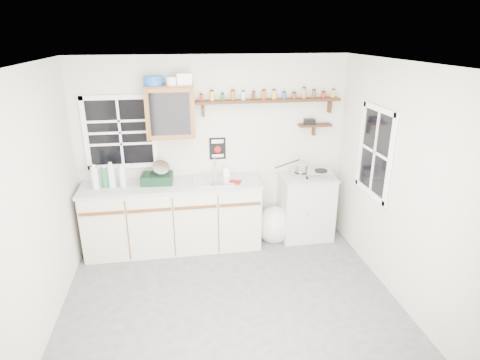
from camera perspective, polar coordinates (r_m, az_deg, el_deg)
name	(u,v)px	position (r m, az deg, el deg)	size (l,w,h in m)	color
room	(230,195)	(3.95, -1.47, -2.19)	(3.64, 3.24, 2.54)	#4A494C
main_cabinet	(174,216)	(5.43, -9.41, -5.02)	(2.31, 0.63, 0.92)	beige
right_cabinet	(305,206)	(5.72, 9.30, -3.71)	(0.73, 0.57, 0.91)	beige
sink	(213,180)	(5.27, -3.87, -0.04)	(0.52, 0.44, 0.29)	#BCBCC1
upper_cabinet	(170,112)	(5.15, -9.91, 9.55)	(0.60, 0.32, 0.65)	brown
upper_cabinet_clutter	(166,80)	(5.09, -10.53, 13.78)	(0.58, 0.24, 0.14)	#1B53AF
spice_shelf	(269,100)	(5.33, 4.08, 11.34)	(1.91, 0.18, 0.35)	black
secondary_shelf	(313,125)	(5.59, 10.37, 7.76)	(0.45, 0.16, 0.24)	black
warning_sign	(218,149)	(5.44, -3.21, 4.49)	(0.22, 0.02, 0.30)	black
window_back	(120,133)	(5.39, -16.68, 6.49)	(0.93, 0.03, 0.98)	black
window_right	(375,152)	(4.92, 18.69, 3.78)	(0.03, 0.78, 1.08)	black
water_bottles	(108,177)	(5.26, -18.30, 0.44)	(0.41, 0.15, 0.33)	silver
dish_rack	(158,176)	(5.28, -11.56, 0.59)	(0.41, 0.32, 0.30)	black
soap_bottle	(226,170)	(5.38, -1.96, 1.39)	(0.09, 0.09, 0.19)	silver
rag	(235,182)	(5.20, -0.73, -0.29)	(0.15, 0.12, 0.02)	maroon
hotplate	(311,174)	(5.54, 10.05, 0.89)	(0.61, 0.38, 0.08)	#BCBCC1
saucepan	(301,168)	(5.47, 8.61, 1.70)	(0.41, 0.25, 0.18)	#BCBCC1
trash_bag	(275,225)	(5.66, 4.96, -6.36)	(0.46, 0.42, 0.53)	silver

